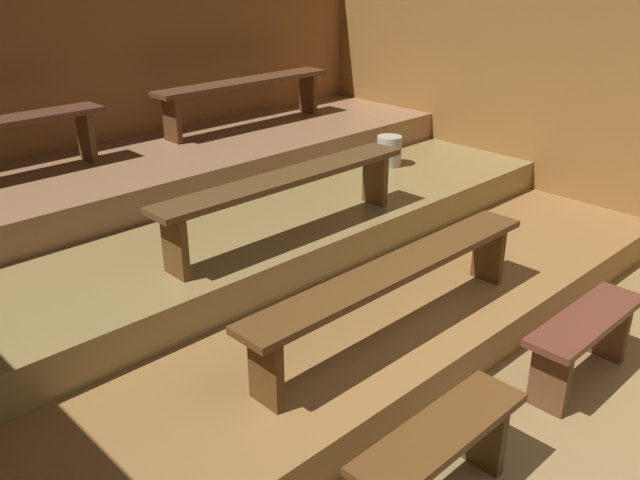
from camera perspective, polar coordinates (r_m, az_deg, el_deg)
The scene contains 12 objects.
ground at distance 4.49m, azimuth -1.32°, elevation -7.38°, with size 6.41×5.68×0.08m, color olive.
wall_back at distance 6.02m, azimuth -18.00°, elevation 11.32°, with size 6.41×0.06×2.21m, color #996333.
wall_right at distance 6.24m, azimuth 18.42°, elevation 11.68°, with size 0.06×5.68×2.21m, color olive.
platform_lower at distance 4.84m, azimuth -6.50°, elevation -2.87°, with size 5.61×3.60×0.25m, color olive.
platform_middle at distance 5.17m, azimuth -10.58°, elevation 1.68°, with size 5.61×2.45×0.25m, color olive.
platform_upper at distance 5.56m, azimuth -14.14°, elevation 5.63°, with size 5.61×1.30×0.25m, color #9B6F4B.
bench_floor_left at distance 3.04m, azimuth 10.11°, elevation -17.08°, with size 0.94×0.26×0.42m.
bench_floor_right at distance 4.02m, azimuth 21.50°, elevation -7.47°, with size 0.94×0.26×0.42m.
bench_lower_center at distance 3.74m, azimuth 6.46°, elevation -3.18°, with size 2.12×0.26×0.42m.
bench_middle_center at distance 4.39m, azimuth -2.80°, elevation 4.55°, with size 1.98×0.26×0.42m.
bench_upper_right at distance 6.26m, azimuth -6.38°, elevation 12.58°, with size 1.81×0.26×0.42m.
pail_middle at distance 5.96m, azimuth 5.87°, elevation 7.51°, with size 0.22×0.22×0.26m, color #B2A899.
Camera 1 is at (-2.61, -0.39, 2.27)m, focal length 37.80 mm.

